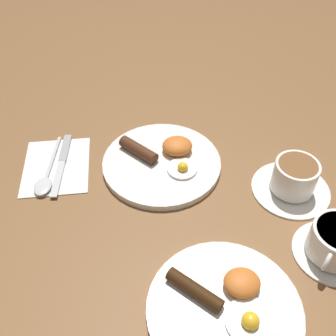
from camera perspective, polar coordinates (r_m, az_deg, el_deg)
The scene contains 8 objects.
ground_plane at distance 0.89m, azimuth -0.92°, elevation 0.34°, with size 3.00×3.00×0.00m, color brown.
breakfast_plate_near at distance 0.88m, azimuth -0.79°, elevation 1.03°, with size 0.26×0.26×0.05m.
breakfast_plate_far at distance 0.68m, azimuth 8.36°, elevation -19.35°, with size 0.26×0.26×0.04m.
teacup_near at distance 0.85m, azimuth 17.79°, elevation -1.59°, with size 0.16×0.16×0.08m.
teacup_far at distance 0.77m, azimuth 23.14°, elevation -10.03°, with size 0.14×0.14×0.07m.
napkin at distance 0.92m, azimuth -15.89°, elevation 0.31°, with size 0.14×0.18×0.01m, color white.
knife at distance 0.92m, azimuth -15.09°, elevation 1.07°, with size 0.03×0.20×0.01m.
spoon at distance 0.88m, azimuth -17.42°, elevation -1.68°, with size 0.04×0.19×0.01m.
Camera 1 is at (0.03, 0.63, 0.62)m, focal length 42.00 mm.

